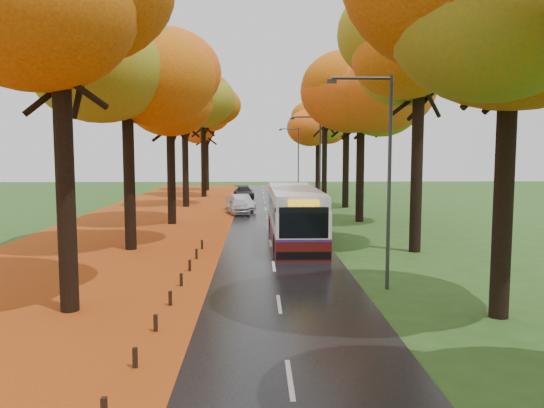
{
  "coord_description": "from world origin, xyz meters",
  "views": [
    {
      "loc": [
        -0.73,
        -11.64,
        5.23
      ],
      "look_at": [
        0.0,
        14.78,
        2.6
      ],
      "focal_mm": 35.0,
      "sensor_mm": 36.0,
      "label": 1
    }
  ],
  "objects_px": {
    "car_silver": "(241,202)",
    "car_dark": "(244,192)",
    "streetlamp_near": "(383,165)",
    "streetlamp_far": "(296,156)",
    "streetlamp_mid": "(317,158)",
    "bus": "(294,214)",
    "car_white": "(238,207)"
  },
  "relations": [
    {
      "from": "streetlamp_mid",
      "to": "car_dark",
      "type": "distance_m",
      "value": 18.28
    },
    {
      "from": "car_silver",
      "to": "car_white",
      "type": "bearing_deg",
      "value": -112.03
    },
    {
      "from": "car_silver",
      "to": "bus",
      "type": "bearing_deg",
      "value": -96.75
    },
    {
      "from": "bus",
      "to": "car_silver",
      "type": "height_order",
      "value": "bus"
    },
    {
      "from": "streetlamp_far",
      "to": "car_dark",
      "type": "bearing_deg",
      "value": -139.57
    },
    {
      "from": "streetlamp_mid",
      "to": "car_white",
      "type": "height_order",
      "value": "streetlamp_mid"
    },
    {
      "from": "streetlamp_far",
      "to": "car_dark",
      "type": "relative_size",
      "value": 1.72
    },
    {
      "from": "streetlamp_mid",
      "to": "streetlamp_far",
      "type": "xyz_separation_m",
      "value": [
        0.0,
        22.0,
        0.0
      ]
    },
    {
      "from": "car_white",
      "to": "car_silver",
      "type": "height_order",
      "value": "car_silver"
    },
    {
      "from": "car_dark",
      "to": "streetlamp_far",
      "type": "bearing_deg",
      "value": 31.85
    },
    {
      "from": "car_dark",
      "to": "bus",
      "type": "bearing_deg",
      "value": -91.19
    },
    {
      "from": "bus",
      "to": "car_white",
      "type": "height_order",
      "value": "bus"
    },
    {
      "from": "streetlamp_near",
      "to": "bus",
      "type": "xyz_separation_m",
      "value": [
        -2.56,
        10.67,
        -3.06
      ]
    },
    {
      "from": "streetlamp_far",
      "to": "streetlamp_mid",
      "type": "bearing_deg",
      "value": -90.0
    },
    {
      "from": "streetlamp_near",
      "to": "bus",
      "type": "distance_m",
      "value": 11.39
    },
    {
      "from": "streetlamp_near",
      "to": "bus",
      "type": "relative_size",
      "value": 0.68
    },
    {
      "from": "streetlamp_near",
      "to": "car_silver",
      "type": "height_order",
      "value": "streetlamp_near"
    },
    {
      "from": "streetlamp_far",
      "to": "car_white",
      "type": "xyz_separation_m",
      "value": [
        -6.3,
        -19.88,
        -4.04
      ]
    },
    {
      "from": "bus",
      "to": "car_dark",
      "type": "height_order",
      "value": "bus"
    },
    {
      "from": "streetlamp_mid",
      "to": "car_dark",
      "type": "height_order",
      "value": "streetlamp_mid"
    },
    {
      "from": "streetlamp_near",
      "to": "car_dark",
      "type": "bearing_deg",
      "value": 99.09
    },
    {
      "from": "streetlamp_near",
      "to": "car_silver",
      "type": "relative_size",
      "value": 1.87
    },
    {
      "from": "streetlamp_mid",
      "to": "car_silver",
      "type": "bearing_deg",
      "value": 141.57
    },
    {
      "from": "car_white",
      "to": "bus",
      "type": "bearing_deg",
      "value": -87.36
    },
    {
      "from": "streetlamp_mid",
      "to": "streetlamp_near",
      "type": "bearing_deg",
      "value": -90.0
    },
    {
      "from": "bus",
      "to": "streetlamp_mid",
      "type": "bearing_deg",
      "value": 76.83
    },
    {
      "from": "car_silver",
      "to": "car_dark",
      "type": "distance_m",
      "value": 11.83
    },
    {
      "from": "bus",
      "to": "car_silver",
      "type": "bearing_deg",
      "value": 102.08
    },
    {
      "from": "streetlamp_mid",
      "to": "car_silver",
      "type": "relative_size",
      "value": 1.87
    },
    {
      "from": "car_silver",
      "to": "car_dark",
      "type": "xyz_separation_m",
      "value": [
        -0.03,
        11.83,
        -0.03
      ]
    },
    {
      "from": "streetlamp_near",
      "to": "car_silver",
      "type": "bearing_deg",
      "value": 102.91
    },
    {
      "from": "car_white",
      "to": "car_silver",
      "type": "relative_size",
      "value": 0.86
    }
  ]
}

